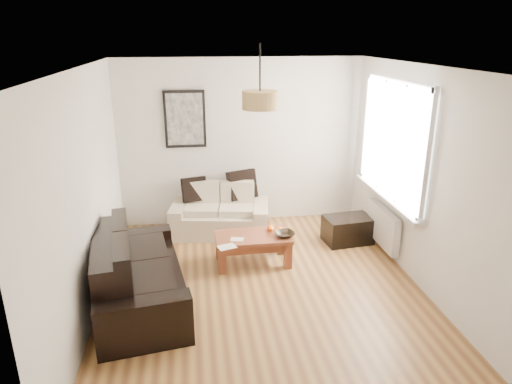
{
  "coord_description": "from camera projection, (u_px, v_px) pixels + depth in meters",
  "views": [
    {
      "loc": [
        -0.78,
        -4.73,
        2.93
      ],
      "look_at": [
        0.0,
        0.6,
        1.05
      ],
      "focal_mm": 32.01,
      "sensor_mm": 36.0,
      "label": 1
    }
  ],
  "objects": [
    {
      "name": "wall_back",
      "position": [
        241.0,
        143.0,
        7.16
      ],
      "size": [
        3.8,
        0.04,
        2.6
      ],
      "primitive_type": null,
      "color": "silver",
      "rests_on": "floor"
    },
    {
      "name": "ottoman",
      "position": [
        348.0,
        230.0,
        6.71
      ],
      "size": [
        0.73,
        0.51,
        0.39
      ],
      "primitive_type": "cube",
      "rotation": [
        0.0,
        0.0,
        0.12
      ],
      "color": "black",
      "rests_on": "floor"
    },
    {
      "name": "wall_front",
      "position": [
        319.0,
        299.0,
        2.96
      ],
      "size": [
        3.8,
        0.04,
        2.6
      ],
      "primitive_type": null,
      "color": "silver",
      "rests_on": "floor"
    },
    {
      "name": "ceiling",
      "position": [
        265.0,
        67.0,
        4.63
      ],
      "size": [
        3.8,
        4.5,
        0.0
      ],
      "primitive_type": null,
      "color": "white",
      "rests_on": "floor"
    },
    {
      "name": "floor",
      "position": [
        263.0,
        290.0,
        5.49
      ],
      "size": [
        4.5,
        4.5,
        0.0
      ],
      "primitive_type": "plane",
      "color": "brown",
      "rests_on": "ground"
    },
    {
      "name": "pendant_shade",
      "position": [
        260.0,
        100.0,
        5.03
      ],
      "size": [
        0.4,
        0.4,
        0.2
      ],
      "primitive_type": "cylinder",
      "color": "tan",
      "rests_on": "ceiling"
    },
    {
      "name": "radiator",
      "position": [
        383.0,
        226.0,
        6.36
      ],
      "size": [
        0.1,
        0.9,
        0.52
      ],
      "primitive_type": "cube",
      "color": "white",
      "rests_on": "wall_right"
    },
    {
      "name": "papers",
      "position": [
        227.0,
        247.0,
        5.69
      ],
      "size": [
        0.26,
        0.22,
        0.01
      ],
      "primitive_type": "cube",
      "rotation": [
        0.0,
        0.0,
        0.31
      ],
      "color": "silver",
      "rests_on": "coffee_table"
    },
    {
      "name": "cushion_left",
      "position": [
        194.0,
        189.0,
        7.0
      ],
      "size": [
        0.39,
        0.2,
        0.37
      ],
      "primitive_type": "cube",
      "rotation": [
        0.0,
        0.0,
        0.24
      ],
      "color": "black",
      "rests_on": "loveseat_cream"
    },
    {
      "name": "orange_c",
      "position": [
        270.0,
        228.0,
        6.14
      ],
      "size": [
        0.1,
        0.1,
        0.09
      ],
      "primitive_type": "sphere",
      "rotation": [
        0.0,
        0.0,
        -0.15
      ],
      "color": "#FF5B15",
      "rests_on": "fruit_bowl"
    },
    {
      "name": "coffee_table",
      "position": [
        253.0,
        249.0,
        6.09
      ],
      "size": [
        1.0,
        0.55,
        0.4
      ],
      "primitive_type": null,
      "rotation": [
        0.0,
        0.0,
        0.02
      ],
      "color": "brown",
      "rests_on": "floor"
    },
    {
      "name": "window_bay",
      "position": [
        394.0,
        141.0,
        5.96
      ],
      "size": [
        0.14,
        1.9,
        1.6
      ],
      "primitive_type": null,
      "color": "white",
      "rests_on": "wall_right"
    },
    {
      "name": "sofa_leather",
      "position": [
        138.0,
        270.0,
        5.12
      ],
      "size": [
        1.2,
        2.02,
        0.82
      ],
      "primitive_type": null,
      "rotation": [
        0.0,
        0.0,
        1.72
      ],
      "color": "black",
      "rests_on": "floor"
    },
    {
      "name": "loveseat_cream",
      "position": [
        220.0,
        210.0,
        6.98
      ],
      "size": [
        1.58,
        1.03,
        0.73
      ],
      "primitive_type": null,
      "rotation": [
        0.0,
        0.0,
        -0.16
      ],
      "color": "beige",
      "rests_on": "floor"
    },
    {
      "name": "orange_b",
      "position": [
        280.0,
        229.0,
        6.12
      ],
      "size": [
        0.07,
        0.07,
        0.07
      ],
      "primitive_type": "sphere",
      "rotation": [
        0.0,
        0.0,
        -0.07
      ],
      "color": "orange",
      "rests_on": "fruit_bowl"
    },
    {
      "name": "cushion_right",
      "position": [
        242.0,
        185.0,
        7.08
      ],
      "size": [
        0.47,
        0.3,
        0.45
      ],
      "primitive_type": "cube",
      "rotation": [
        0.0,
        0.0,
        0.38
      ],
      "color": "black",
      "rests_on": "loveseat_cream"
    },
    {
      "name": "wall_left",
      "position": [
        86.0,
        197.0,
        4.8
      ],
      "size": [
        0.04,
        4.5,
        2.6
      ],
      "primitive_type": null,
      "color": "silver",
      "rests_on": "floor"
    },
    {
      "name": "wall_right",
      "position": [
        424.0,
        181.0,
        5.32
      ],
      "size": [
        0.04,
        4.5,
        2.6
      ],
      "primitive_type": null,
      "color": "silver",
      "rests_on": "floor"
    },
    {
      "name": "poster",
      "position": [
        185.0,
        119.0,
        6.89
      ],
      "size": [
        0.62,
        0.04,
        0.87
      ],
      "primitive_type": null,
      "color": "black",
      "rests_on": "wall_back"
    },
    {
      "name": "fruit_bowl",
      "position": [
        285.0,
        234.0,
        5.98
      ],
      "size": [
        0.29,
        0.29,
        0.06
      ],
      "primitive_type": "imported",
      "rotation": [
        0.0,
        0.0,
        0.19
      ],
      "color": "black",
      "rests_on": "coffee_table"
    },
    {
      "name": "orange_a",
      "position": [
        271.0,
        229.0,
        6.12
      ],
      "size": [
        0.08,
        0.08,
        0.07
      ],
      "primitive_type": "sphere",
      "rotation": [
        0.0,
        0.0,
        0.31
      ],
      "color": "orange",
      "rests_on": "fruit_bowl"
    }
  ]
}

